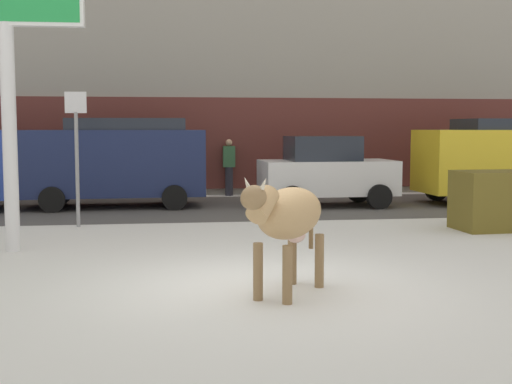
{
  "coord_description": "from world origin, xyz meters",
  "views": [
    {
      "loc": [
        -1.27,
        -8.89,
        2.08
      ],
      "look_at": [
        0.15,
        1.51,
        1.1
      ],
      "focal_mm": 48.56,
      "sensor_mm": 36.0,
      "label": 1
    }
  ],
  "objects_px": {
    "car_navy_van": "(116,160)",
    "car_yellow_van": "(504,158)",
    "dumpster": "(498,200)",
    "pedestrian_far_left": "(229,167)",
    "street_sign": "(77,147)",
    "car_white_hatchback": "(326,171)",
    "cow_tan": "(288,216)",
    "pedestrian_near_billboard": "(335,166)"
  },
  "relations": [
    {
      "from": "pedestrian_far_left",
      "to": "dumpster",
      "type": "distance_m",
      "value": 9.15
    },
    {
      "from": "dumpster",
      "to": "car_yellow_van",
      "type": "bearing_deg",
      "value": 61.55
    },
    {
      "from": "cow_tan",
      "to": "car_navy_van",
      "type": "distance_m",
      "value": 10.41
    },
    {
      "from": "pedestrian_far_left",
      "to": "car_white_hatchback",
      "type": "bearing_deg",
      "value": -55.03
    },
    {
      "from": "car_white_hatchback",
      "to": "dumpster",
      "type": "bearing_deg",
      "value": -61.44
    },
    {
      "from": "car_navy_van",
      "to": "car_white_hatchback",
      "type": "distance_m",
      "value": 5.53
    },
    {
      "from": "car_white_hatchback",
      "to": "street_sign",
      "type": "bearing_deg",
      "value": -153.66
    },
    {
      "from": "pedestrian_near_billboard",
      "to": "pedestrian_far_left",
      "type": "height_order",
      "value": "same"
    },
    {
      "from": "pedestrian_near_billboard",
      "to": "pedestrian_far_left",
      "type": "bearing_deg",
      "value": 180.0
    },
    {
      "from": "pedestrian_far_left",
      "to": "dumpster",
      "type": "height_order",
      "value": "pedestrian_far_left"
    },
    {
      "from": "dumpster",
      "to": "pedestrian_near_billboard",
      "type": "bearing_deg",
      "value": 100.37
    },
    {
      "from": "car_yellow_van",
      "to": "pedestrian_far_left",
      "type": "xyz_separation_m",
      "value": [
        -7.29,
        3.13,
        -0.36
      ]
    },
    {
      "from": "cow_tan",
      "to": "street_sign",
      "type": "relative_size",
      "value": 0.63
    },
    {
      "from": "car_yellow_van",
      "to": "pedestrian_far_left",
      "type": "relative_size",
      "value": 2.69
    },
    {
      "from": "car_yellow_van",
      "to": "car_navy_van",
      "type": "bearing_deg",
      "value": 177.36
    },
    {
      "from": "car_navy_van",
      "to": "pedestrian_far_left",
      "type": "xyz_separation_m",
      "value": [
        3.23,
        2.64,
        -0.36
      ]
    },
    {
      "from": "cow_tan",
      "to": "dumpster",
      "type": "height_order",
      "value": "cow_tan"
    },
    {
      "from": "car_navy_van",
      "to": "car_white_hatchback",
      "type": "xyz_separation_m",
      "value": [
        5.49,
        -0.59,
        -0.32
      ]
    },
    {
      "from": "car_navy_van",
      "to": "street_sign",
      "type": "bearing_deg",
      "value": -98.92
    },
    {
      "from": "pedestrian_near_billboard",
      "to": "dumpster",
      "type": "height_order",
      "value": "pedestrian_near_billboard"
    },
    {
      "from": "cow_tan",
      "to": "car_yellow_van",
      "type": "bearing_deg",
      "value": 50.76
    },
    {
      "from": "cow_tan",
      "to": "street_sign",
      "type": "bearing_deg",
      "value": 116.96
    },
    {
      "from": "car_yellow_van",
      "to": "pedestrian_far_left",
      "type": "distance_m",
      "value": 7.94
    },
    {
      "from": "street_sign",
      "to": "car_navy_van",
      "type": "bearing_deg",
      "value": 81.08
    },
    {
      "from": "car_navy_van",
      "to": "pedestrian_far_left",
      "type": "bearing_deg",
      "value": 39.26
    },
    {
      "from": "pedestrian_far_left",
      "to": "street_sign",
      "type": "distance_m",
      "value": 7.34
    },
    {
      "from": "cow_tan",
      "to": "dumpster",
      "type": "bearing_deg",
      "value": 42.76
    },
    {
      "from": "car_white_hatchback",
      "to": "pedestrian_far_left",
      "type": "relative_size",
      "value": 2.06
    },
    {
      "from": "car_white_hatchback",
      "to": "car_yellow_van",
      "type": "relative_size",
      "value": 0.76
    },
    {
      "from": "cow_tan",
      "to": "street_sign",
      "type": "xyz_separation_m",
      "value": [
        -3.28,
        6.46,
        0.68
      ]
    },
    {
      "from": "car_navy_van",
      "to": "dumpster",
      "type": "xyz_separation_m",
      "value": [
        7.99,
        -5.17,
        -0.64
      ]
    },
    {
      "from": "car_white_hatchback",
      "to": "pedestrian_far_left",
      "type": "height_order",
      "value": "car_white_hatchback"
    },
    {
      "from": "pedestrian_near_billboard",
      "to": "dumpster",
      "type": "bearing_deg",
      "value": -79.63
    },
    {
      "from": "car_white_hatchback",
      "to": "pedestrian_near_billboard",
      "type": "bearing_deg",
      "value": 71.76
    },
    {
      "from": "pedestrian_far_left",
      "to": "car_navy_van",
      "type": "bearing_deg",
      "value": -140.74
    },
    {
      "from": "car_navy_van",
      "to": "car_yellow_van",
      "type": "distance_m",
      "value": 10.54
    },
    {
      "from": "cow_tan",
      "to": "pedestrian_near_billboard",
      "type": "xyz_separation_m",
      "value": [
        3.84,
        12.68,
        -0.11
      ]
    },
    {
      "from": "car_navy_van",
      "to": "dumpster",
      "type": "bearing_deg",
      "value": -32.91
    },
    {
      "from": "pedestrian_near_billboard",
      "to": "car_navy_van",
      "type": "bearing_deg",
      "value": -158.05
    },
    {
      "from": "pedestrian_far_left",
      "to": "street_sign",
      "type": "bearing_deg",
      "value": -121.37
    },
    {
      "from": "pedestrian_far_left",
      "to": "dumpster",
      "type": "bearing_deg",
      "value": -58.68
    },
    {
      "from": "dumpster",
      "to": "street_sign",
      "type": "bearing_deg",
      "value": 169.5
    }
  ]
}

